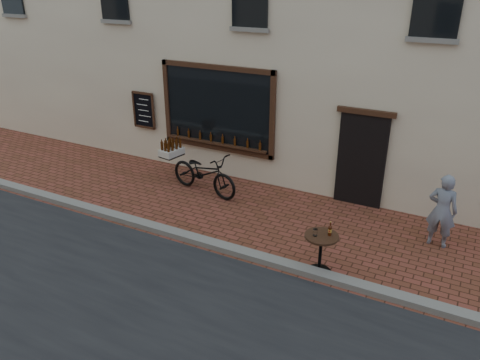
% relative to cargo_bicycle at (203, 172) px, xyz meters
% --- Properties ---
extents(ground, '(90.00, 90.00, 0.00)m').
position_rel_cargo_bicycle_xyz_m(ground, '(1.70, -2.32, -0.54)').
color(ground, '#5D2E1E').
rests_on(ground, ground).
extents(kerb, '(90.00, 0.25, 0.12)m').
position_rel_cargo_bicycle_xyz_m(kerb, '(1.70, -2.12, -0.48)').
color(kerb, slate).
rests_on(kerb, ground).
extents(cargo_bicycle, '(2.40, 1.06, 1.13)m').
position_rel_cargo_bicycle_xyz_m(cargo_bicycle, '(0.00, 0.00, 0.00)').
color(cargo_bicycle, black).
rests_on(cargo_bicycle, ground).
extents(bistro_table, '(0.62, 0.62, 1.06)m').
position_rel_cargo_bicycle_xyz_m(bistro_table, '(3.71, -1.96, 0.02)').
color(bistro_table, black).
rests_on(bistro_table, ground).
extents(pedestrian, '(0.59, 0.42, 1.55)m').
position_rel_cargo_bicycle_xyz_m(pedestrian, '(5.51, 0.06, 0.23)').
color(pedestrian, slate).
rests_on(pedestrian, ground).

